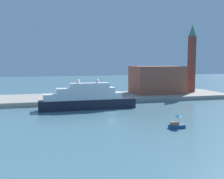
# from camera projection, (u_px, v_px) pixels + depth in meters

# --- Properties ---
(ground) EXTENTS (400.00, 400.00, 0.00)m
(ground) POSITION_uv_depth(u_px,v_px,m) (111.00, 113.00, 78.62)
(ground) COLOR slate
(quay_dock) EXTENTS (110.00, 23.73, 1.54)m
(quay_dock) POSITION_uv_depth(u_px,v_px,m) (93.00, 98.00, 105.27)
(quay_dock) COLOR gray
(quay_dock) RESTS_ON ground
(large_yacht) EXTENTS (29.86, 4.16, 10.68)m
(large_yacht) POSITION_uv_depth(u_px,v_px,m) (87.00, 99.00, 83.95)
(large_yacht) COLOR black
(large_yacht) RESTS_ON ground
(small_motorboat) EXTENTS (3.55, 1.67, 3.12)m
(small_motorboat) POSITION_uv_depth(u_px,v_px,m) (177.00, 124.00, 60.24)
(small_motorboat) COLOR navy
(small_motorboat) RESTS_ON ground
(work_barge) EXTENTS (5.40, 1.69, 0.74)m
(work_barge) POSITION_uv_depth(u_px,v_px,m) (56.00, 106.00, 87.10)
(work_barge) COLOR olive
(work_barge) RESTS_ON ground
(harbor_building) EXTENTS (20.25, 14.19, 11.20)m
(harbor_building) POSITION_uv_depth(u_px,v_px,m) (157.00, 80.00, 113.53)
(harbor_building) COLOR #93513D
(harbor_building) RESTS_ON quay_dock
(bell_tower) EXTENTS (3.27, 3.27, 28.59)m
(bell_tower) POSITION_uv_depth(u_px,v_px,m) (192.00, 56.00, 116.69)
(bell_tower) COLOR brown
(bell_tower) RESTS_ON quay_dock
(parked_car) EXTENTS (4.36, 1.61, 1.43)m
(parked_car) POSITION_uv_depth(u_px,v_px,m) (53.00, 98.00, 93.02)
(parked_car) COLOR black
(parked_car) RESTS_ON quay_dock
(person_figure) EXTENTS (0.36, 0.36, 1.65)m
(person_figure) POSITION_uv_depth(u_px,v_px,m) (62.00, 96.00, 99.49)
(person_figure) COLOR #4C4C4C
(person_figure) RESTS_ON quay_dock
(mooring_bollard) EXTENTS (0.40, 0.40, 0.60)m
(mooring_bollard) POSITION_uv_depth(u_px,v_px,m) (102.00, 98.00, 95.66)
(mooring_bollard) COLOR black
(mooring_bollard) RESTS_ON quay_dock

